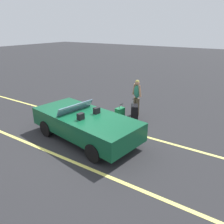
# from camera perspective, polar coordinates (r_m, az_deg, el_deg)

# --- Properties ---
(ground_plane) EXTENTS (80.00, 80.00, 0.00)m
(ground_plane) POSITION_cam_1_polar(r_m,az_deg,el_deg) (8.19, -6.70, -6.84)
(ground_plane) COLOR #28282B
(lot_line_near) EXTENTS (18.00, 0.12, 0.01)m
(lot_line_near) POSITION_cam_1_polar(r_m,az_deg,el_deg) (9.12, -1.47, -3.61)
(lot_line_near) COLOR #EAE066
(lot_line_near) RESTS_ON ground_plane
(lot_line_mid) EXTENTS (18.00, 0.12, 0.01)m
(lot_line_mid) POSITION_cam_1_polar(r_m,az_deg,el_deg) (7.33, -13.67, -10.99)
(lot_line_mid) COLOR #EAE066
(lot_line_mid) RESTS_ON ground_plane
(convertible_car) EXTENTS (4.36, 2.39, 1.24)m
(convertible_car) POSITION_cam_1_polar(r_m,az_deg,el_deg) (8.08, -7.86, -2.67)
(convertible_car) COLOR #0F4C2D
(convertible_car) RESTS_ON ground_plane
(suitcase_large_black) EXTENTS (0.48, 0.56, 1.02)m
(suitcase_large_black) POSITION_cam_1_polar(r_m,az_deg,el_deg) (9.44, 5.81, -0.38)
(suitcase_large_black) COLOR black
(suitcase_large_black) RESTS_ON ground_plane
(suitcase_medium_bright) EXTENTS (0.30, 0.43, 0.81)m
(suitcase_medium_bright) POSITION_cam_1_polar(r_m,az_deg,el_deg) (9.42, 2.05, -0.72)
(suitcase_medium_bright) COLOR #19723F
(suitcase_medium_bright) RESTS_ON ground_plane
(duffel_bag) EXTENTS (0.71, 0.54, 0.34)m
(duffel_bag) POSITION_cam_1_polar(r_m,az_deg,el_deg) (8.86, 3.95, -3.34)
(duffel_bag) COLOR red
(duffel_bag) RESTS_ON ground_plane
(traveler_person) EXTENTS (0.59, 0.33, 1.65)m
(traveler_person) POSITION_cam_1_polar(r_m,az_deg,el_deg) (10.00, 6.42, 4.24)
(traveler_person) COLOR #4C3F2D
(traveler_person) RESTS_ON ground_plane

